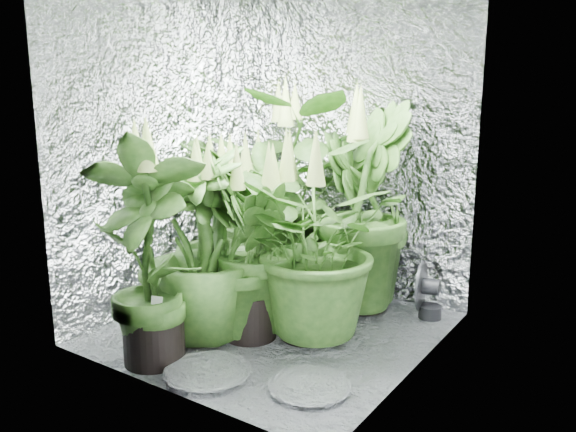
% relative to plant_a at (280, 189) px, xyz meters
% --- Properties ---
extents(ground, '(1.60, 1.60, 0.00)m').
position_rel_plant_a_xyz_m(ground, '(0.41, -0.64, -0.65)').
color(ground, silver).
rests_on(ground, ground).
extents(walls, '(1.62, 1.62, 2.00)m').
position_rel_plant_a_xyz_m(walls, '(0.41, -0.64, 0.35)').
color(walls, silver).
rests_on(walls, ground).
extents(plant_a, '(1.47, 1.47, 1.36)m').
position_rel_plant_a_xyz_m(plant_a, '(0.00, 0.00, 0.00)').
color(plant_a, black).
rests_on(plant_a, ground).
extents(plant_b, '(0.70, 0.70, 1.05)m').
position_rel_plant_a_xyz_m(plant_b, '(0.12, -0.33, -0.18)').
color(plant_b, black).
rests_on(plant_b, ground).
extents(plant_c, '(0.85, 0.85, 1.30)m').
position_rel_plant_a_xyz_m(plant_c, '(0.64, -0.08, -0.04)').
color(plant_c, black).
rests_on(plant_c, ground).
extents(plant_d, '(0.71, 0.71, 1.07)m').
position_rel_plant_a_xyz_m(plant_d, '(0.10, -0.70, -0.16)').
color(plant_d, black).
rests_on(plant_d, ground).
extents(plant_e, '(1.07, 1.07, 1.08)m').
position_rel_plant_a_xyz_m(plant_e, '(0.61, -0.63, -0.14)').
color(plant_e, black).
rests_on(plant_e, ground).
extents(plant_f, '(0.78, 0.78, 1.17)m').
position_rel_plant_a_xyz_m(plant_f, '(0.16, -1.27, -0.11)').
color(plant_f, black).
rests_on(plant_f, ground).
extents(plant_g, '(0.54, 0.54, 1.03)m').
position_rel_plant_a_xyz_m(plant_g, '(0.36, -0.80, -0.18)').
color(plant_g, black).
rests_on(plant_g, ground).
extents(plant_h, '(0.72, 0.72, 1.06)m').
position_rel_plant_a_xyz_m(plant_h, '(0.18, -0.94, -0.16)').
color(plant_h, black).
rests_on(plant_h, ground).
extents(circulation_fan, '(0.15, 0.29, 0.33)m').
position_rel_plant_a_xyz_m(circulation_fan, '(1.03, -0.02, -0.51)').
color(circulation_fan, black).
rests_on(circulation_fan, ground).
extents(plant_label, '(0.06, 0.04, 0.09)m').
position_rel_plant_a_xyz_m(plant_label, '(0.22, -1.31, -0.35)').
color(plant_label, white).
rests_on(plant_label, plant_f).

